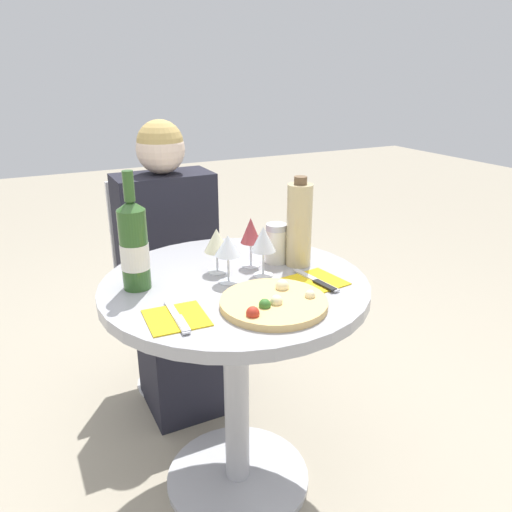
# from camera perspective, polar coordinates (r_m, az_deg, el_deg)

# --- Properties ---
(ground_plane) EXTENTS (12.00, 12.00, 0.00)m
(ground_plane) POSITION_cam_1_polar(r_m,az_deg,el_deg) (1.93, -2.07, -24.10)
(ground_plane) COLOR #9E937F
(ground_plane) RESTS_ON ground
(dining_table) EXTENTS (0.80, 0.80, 0.76)m
(dining_table) POSITION_cam_1_polar(r_m,az_deg,el_deg) (1.58, -2.34, -9.40)
(dining_table) COLOR #B2B2B7
(dining_table) RESTS_ON ground_plane
(chair_behind_diner) EXTENTS (0.39, 0.39, 0.92)m
(chair_behind_diner) POSITION_cam_1_polar(r_m,az_deg,el_deg) (2.25, -10.29, -3.67)
(chair_behind_diner) COLOR silver
(chair_behind_diner) RESTS_ON ground_plane
(seated_diner) EXTENTS (0.39, 0.43, 1.18)m
(seated_diner) POSITION_cam_1_polar(r_m,az_deg,el_deg) (2.09, -9.27, -3.11)
(seated_diner) COLOR black
(seated_diner) RESTS_ON ground_plane
(pizza_large) EXTENTS (0.29, 0.29, 0.05)m
(pizza_large) POSITION_cam_1_polar(r_m,az_deg,el_deg) (1.33, 2.05, -5.33)
(pizza_large) COLOR #DBB26B
(pizza_large) RESTS_ON dining_table
(wine_bottle) EXTENTS (0.08, 0.08, 0.34)m
(wine_bottle) POSITION_cam_1_polar(r_m,az_deg,el_deg) (1.44, -13.77, 1.17)
(wine_bottle) COLOR #2D5623
(wine_bottle) RESTS_ON dining_table
(tall_carafe) EXTENTS (0.08, 0.08, 0.29)m
(tall_carafe) POSITION_cam_1_polar(r_m,az_deg,el_deg) (1.57, 4.96, 3.61)
(tall_carafe) COLOR tan
(tall_carafe) RESTS_ON dining_table
(sugar_shaker) EXTENTS (0.07, 0.07, 0.13)m
(sugar_shaker) POSITION_cam_1_polar(r_m,az_deg,el_deg) (1.61, 2.33, 1.44)
(sugar_shaker) COLOR silver
(sugar_shaker) RESTS_ON dining_table
(wine_glass_back_right) EXTENTS (0.07, 0.07, 0.16)m
(wine_glass_back_right) POSITION_cam_1_polar(r_m,az_deg,el_deg) (1.56, -0.61, 2.80)
(wine_glass_back_right) COLOR silver
(wine_glass_back_right) RESTS_ON dining_table
(wine_glass_back_left) EXTENTS (0.08, 0.08, 0.14)m
(wine_glass_back_left) POSITION_cam_1_polar(r_m,az_deg,el_deg) (1.52, -4.52, 1.72)
(wine_glass_back_left) COLOR silver
(wine_glass_back_left) RESTS_ON dining_table
(wine_glass_front_right) EXTENTS (0.08, 0.08, 0.16)m
(wine_glass_front_right) POSITION_cam_1_polar(r_m,az_deg,el_deg) (1.49, 0.77, 1.91)
(wine_glass_front_right) COLOR silver
(wine_glass_front_right) RESTS_ON dining_table
(wine_glass_front_left) EXTENTS (0.08, 0.08, 0.15)m
(wine_glass_front_left) POSITION_cam_1_polar(r_m,az_deg,el_deg) (1.45, -3.30, 1.15)
(wine_glass_front_left) COLOR silver
(wine_glass_front_left) RESTS_ON dining_table
(place_setting_left) EXTENTS (0.16, 0.19, 0.01)m
(place_setting_left) POSITION_cam_1_polar(r_m,az_deg,el_deg) (1.29, -9.05, -7.01)
(place_setting_left) COLOR gold
(place_setting_left) RESTS_ON dining_table
(place_setting_right) EXTENTS (0.17, 0.19, 0.01)m
(place_setting_right) POSITION_cam_1_polar(r_m,az_deg,el_deg) (1.49, 6.88, -2.89)
(place_setting_right) COLOR gold
(place_setting_right) RESTS_ON dining_table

